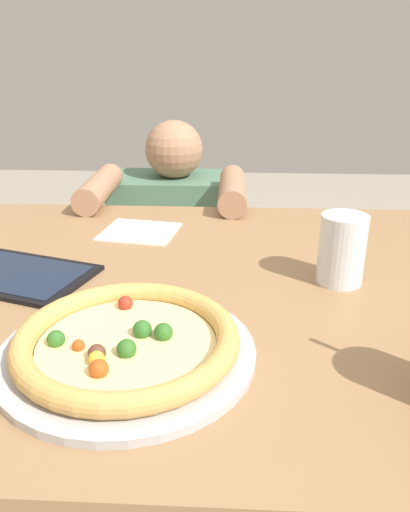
{
  "coord_description": "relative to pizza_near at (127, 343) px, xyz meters",
  "views": [
    {
      "loc": [
        0.06,
        -0.79,
        1.14
      ],
      "look_at": [
        0.02,
        0.06,
        0.78
      ],
      "focal_mm": 35.46,
      "sensor_mm": 36.0,
      "label": 1
    }
  ],
  "objects": [
    {
      "name": "tablet",
      "position": [
        -0.24,
        0.23,
        -0.02
      ],
      "size": [
        0.28,
        0.23,
        0.01
      ],
      "color": "black",
      "rests_on": "dining_table"
    },
    {
      "name": "pizza_near",
      "position": [
        0.0,
        0.0,
        0.0
      ],
      "size": [
        0.34,
        0.34,
        0.04
      ],
      "color": "#B7B7BC",
      "rests_on": "dining_table"
    },
    {
      "name": "water_cup_clear",
      "position": [
        0.33,
        0.25,
        0.04
      ],
      "size": [
        0.08,
        0.08,
        0.12
      ],
      "color": "silver",
      "rests_on": "dining_table"
    },
    {
      "name": "diner_seated",
      "position": [
        -0.04,
        0.94,
        -0.36
      ],
      "size": [
        0.42,
        0.53,
        0.93
      ],
      "color": "#333847",
      "rests_on": "ground"
    },
    {
      "name": "dining_table",
      "position": [
        0.07,
        0.22,
        -0.13
      ],
      "size": [
        1.22,
        0.92,
        0.75
      ],
      "color": "#936D47",
      "rests_on": "ground"
    },
    {
      "name": "paper_napkin",
      "position": [
        -0.07,
        0.48,
        -0.02
      ],
      "size": [
        0.18,
        0.17,
        0.0
      ],
      "primitive_type": "cube",
      "rotation": [
        0.0,
        0.0,
        -0.16
      ],
      "color": "white",
      "rests_on": "dining_table"
    }
  ]
}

